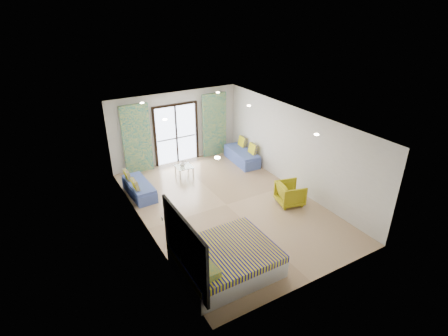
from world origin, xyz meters
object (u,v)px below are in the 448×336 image
coffee_table (184,167)px  armchair (290,193)px  daybed_left (139,188)px  daybed_right (242,155)px  bed (225,260)px

coffee_table → armchair: size_ratio=0.83×
daybed_left → daybed_right: 4.26m
coffee_table → armchair: 3.92m
daybed_right → coffee_table: daybed_right is taller
bed → daybed_left: 4.45m
coffee_table → armchair: bearing=-58.8°
bed → daybed_left: bearing=98.2°
bed → daybed_left: size_ratio=1.35×
bed → coffee_table: (1.18, 4.93, 0.01)m
coffee_table → daybed_left: bearing=-163.9°
bed → coffee_table: 5.07m
daybed_right → bed: bearing=-122.4°
daybed_right → armchair: daybed_right is taller
armchair → bed: bearing=129.7°
armchair → coffee_table: bearing=44.6°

